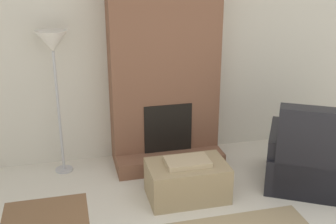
{
  "coord_description": "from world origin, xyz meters",
  "views": [
    {
      "loc": [
        -1.08,
        -1.81,
        2.3
      ],
      "look_at": [
        0.0,
        2.56,
        0.66
      ],
      "focal_mm": 45.0,
      "sensor_mm": 36.0,
      "label": 1
    }
  ],
  "objects_px": {
    "ottoman": "(187,180)",
    "floor_lamp_left": "(53,48)",
    "armchair": "(307,161)",
    "side_table": "(46,224)"
  },
  "relations": [
    {
      "from": "armchair",
      "to": "side_table",
      "type": "xyz_separation_m",
      "value": [
        -2.64,
        -0.71,
        0.14
      ]
    },
    {
      "from": "side_table",
      "to": "armchair",
      "type": "bearing_deg",
      "value": 15.0
    },
    {
      "from": "floor_lamp_left",
      "to": "side_table",
      "type": "bearing_deg",
      "value": -94.14
    },
    {
      "from": "ottoman",
      "to": "floor_lamp_left",
      "type": "distance_m",
      "value": 1.95
    },
    {
      "from": "armchair",
      "to": "floor_lamp_left",
      "type": "relative_size",
      "value": 0.72
    },
    {
      "from": "ottoman",
      "to": "floor_lamp_left",
      "type": "xyz_separation_m",
      "value": [
        -1.22,
        0.9,
        1.23
      ]
    },
    {
      "from": "ottoman",
      "to": "floor_lamp_left",
      "type": "relative_size",
      "value": 0.49
    },
    {
      "from": "ottoman",
      "to": "floor_lamp_left",
      "type": "bearing_deg",
      "value": 143.4
    },
    {
      "from": "ottoman",
      "to": "armchair",
      "type": "height_order",
      "value": "armchair"
    },
    {
      "from": "ottoman",
      "to": "side_table",
      "type": "xyz_separation_m",
      "value": [
        -1.34,
        -0.78,
        0.23
      ]
    }
  ]
}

